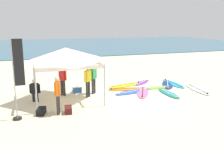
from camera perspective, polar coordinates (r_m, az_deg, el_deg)
The scene contains 22 objects.
ground_plane at distance 13.17m, azimuth 1.14°, elevation -5.32°, with size 80.00×80.00×0.00m, color beige.
sea at distance 46.12m, azimuth -13.80°, elevation 6.83°, with size 80.00×36.00×0.10m, color #386B84.
canopy_tent at distance 12.36m, azimuth -11.02°, elevation 4.66°, with size 3.26×3.26×2.75m.
surfboard_pink at distance 14.03m, azimuth 7.34°, elevation -4.18°, with size 1.75×2.50×0.19m.
surfboard_cyan at distance 16.41m, azimuth 14.35°, elevation -2.08°, with size 0.75×2.50×0.19m.
surfboard_white at distance 15.38m, azimuth 19.82°, elevation -3.36°, with size 1.08×2.65×0.19m.
surfboard_lime at distance 15.21m, azimuth 11.00°, elevation -3.03°, with size 1.91×0.54×0.19m.
surfboard_yellow at distance 15.51m, azimuth 3.31°, elevation -2.53°, with size 2.68×1.27×0.19m.
surfboard_orange at distance 14.57m, azimuth 3.12°, elevation -3.49°, with size 2.19×0.82×0.19m.
surfboard_teal at distance 14.03m, azimuth 13.36°, elevation -4.41°, with size 0.64×2.13×0.19m.
surfboard_purple at distance 16.32m, azimuth 7.22°, elevation -1.87°, with size 1.73×1.53×0.19m.
surfboard_blue at distance 14.07m, azimuth 4.99°, elevation -4.08°, with size 2.55×1.23×0.19m.
surfboard_navy at distance 16.13m, azimuth 13.15°, elevation -2.26°, with size 1.90×2.54×0.19m.
person_red at distance 13.44m, azimuth -11.70°, elevation -0.86°, with size 0.40×0.44×1.71m.
person_orange at distance 10.68m, azimuth -12.86°, elevation -4.25°, with size 0.31×0.53×1.71m.
person_green at distance 13.54m, azimuth -4.46°, elevation -0.55°, with size 0.44×0.40×1.71m.
person_yellow at distance 12.93m, azimuth -5.80°, elevation -1.17°, with size 0.45×0.40×1.71m.
person_black at distance 12.80m, azimuth -17.94°, elevation -3.38°, with size 0.53×0.31×1.20m.
banner_flag at distance 10.45m, azimuth -21.65°, elevation -1.84°, with size 0.60×0.36×3.40m.
gear_bag_near_tent at distance 11.01m, azimuth -10.41°, elevation -8.29°, with size 0.60×0.32×0.28m, color #4C1919.
gear_bag_by_pole at distance 11.12m, azimuth -16.54°, elevation -8.39°, with size 0.60×0.32×0.28m, color black.
cooler_box at distance 14.01m, azimuth -8.32°, elevation -3.55°, with size 0.50×0.36×0.39m.
Camera 1 is at (-4.39, -11.79, 3.92)m, focal length 38.30 mm.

